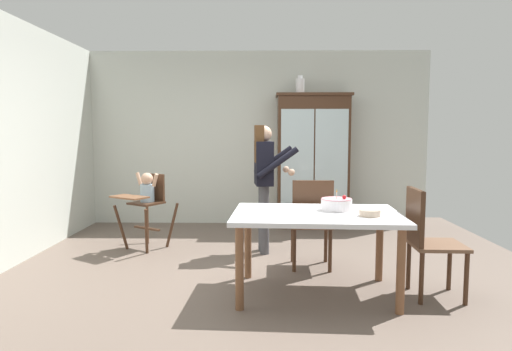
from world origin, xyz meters
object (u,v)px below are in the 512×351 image
at_px(dining_table, 316,223).
at_px(serving_bowl, 370,213).
at_px(china_cabinet, 313,161).
at_px(high_chair_with_toddler, 147,196).
at_px(dining_chair_right_end, 426,235).
at_px(birthday_cake, 336,204).
at_px(ceramic_vase, 300,86).
at_px(adult_person, 264,173).
at_px(dining_chair_far_side, 312,218).

distance_m(dining_table, serving_bowl, 0.48).
height_order(china_cabinet, high_chair_with_toddler, china_cabinet).
distance_m(high_chair_with_toddler, dining_chair_right_end, 3.29).
relative_size(high_chair_with_toddler, dining_table, 0.63).
bearing_deg(high_chair_with_toddler, china_cabinet, 62.45).
height_order(birthday_cake, dining_chair_right_end, dining_chair_right_end).
xyz_separation_m(high_chair_with_toddler, dining_chair_right_end, (2.87, -1.61, -0.10)).
relative_size(china_cabinet, birthday_cake, 7.23).
relative_size(china_cabinet, ceramic_vase, 7.50).
xyz_separation_m(china_cabinet, dining_chair_right_end, (0.67, -2.94, -0.46)).
distance_m(adult_person, serving_bowl, 1.81).
relative_size(high_chair_with_toddler, serving_bowl, 5.28).
bearing_deg(dining_chair_right_end, ceramic_vase, 18.32).
bearing_deg(adult_person, serving_bowl, -156.39).
height_order(china_cabinet, serving_bowl, china_cabinet).
distance_m(dining_chair_far_side, dining_chair_right_end, 1.19).
relative_size(china_cabinet, adult_person, 1.32).
bearing_deg(dining_chair_right_end, birthday_cake, 78.85).
height_order(china_cabinet, adult_person, china_cabinet).
bearing_deg(dining_chair_far_side, dining_table, 87.99).
relative_size(serving_bowl, dining_chair_right_end, 0.19).
bearing_deg(dining_chair_far_side, dining_chair_right_end, 141.25).
bearing_deg(dining_chair_far_side, serving_bowl, 115.42).
xyz_separation_m(ceramic_vase, high_chair_with_toddler, (-2.00, -1.33, -1.49)).
bearing_deg(birthday_cake, serving_bowl, -50.31).
xyz_separation_m(high_chair_with_toddler, dining_chair_far_side, (1.96, -0.85, -0.10)).
relative_size(high_chair_with_toddler, birthday_cake, 3.39).
height_order(china_cabinet, dining_table, china_cabinet).
height_order(birthday_cake, dining_chair_far_side, dining_chair_far_side).
distance_m(china_cabinet, adult_person, 1.66).
bearing_deg(dining_table, serving_bowl, -20.36).
bearing_deg(ceramic_vase, china_cabinet, -1.05).
height_order(ceramic_vase, dining_chair_right_end, ceramic_vase).
height_order(ceramic_vase, serving_bowl, ceramic_vase).
bearing_deg(ceramic_vase, dining_chair_right_end, -73.52).
bearing_deg(birthday_cake, dining_table, -147.80).
relative_size(ceramic_vase, serving_bowl, 1.50).
distance_m(china_cabinet, dining_chair_right_end, 3.05).
relative_size(high_chair_with_toddler, dining_chair_right_end, 0.99).
bearing_deg(adult_person, dining_chair_far_side, -150.31).
xyz_separation_m(china_cabinet, birthday_cake, (-0.09, -2.76, -0.22)).
xyz_separation_m(china_cabinet, serving_bowl, (0.15, -3.05, -0.25)).
xyz_separation_m(adult_person, dining_chair_right_end, (1.41, -1.45, -0.41)).
relative_size(high_chair_with_toddler, dining_chair_far_side, 0.99).
height_order(serving_bowl, dining_chair_far_side, dining_chair_far_side).
bearing_deg(high_chair_with_toddler, dining_table, -7.72).
bearing_deg(ceramic_vase, high_chair_with_toddler, -146.34).
xyz_separation_m(dining_table, serving_bowl, (0.43, -0.16, 0.12)).
bearing_deg(high_chair_with_toddler, dining_chair_far_side, 7.96).
relative_size(birthday_cake, dining_chair_right_end, 0.29).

